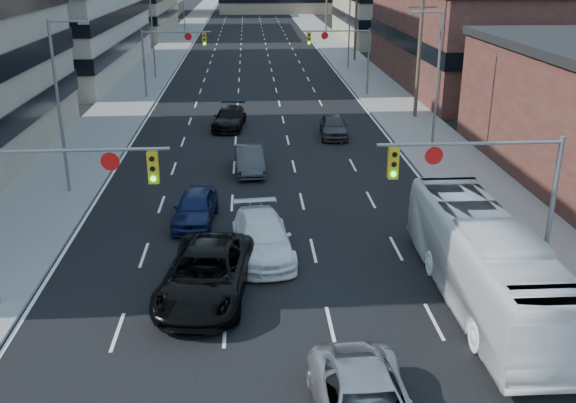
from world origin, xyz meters
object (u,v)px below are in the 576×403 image
Objects in this scene: black_pickup at (206,274)px; white_van at (262,237)px; transit_bus at (485,262)px; sedan_blue at (195,207)px.

black_pickup is 1.17× the size of white_van.
black_pickup is at bearing 174.07° from transit_bus.
black_pickup is 7.24m from sedan_blue.
black_pickup is 10.07m from transit_bus.
transit_bus is at bearing 1.37° from black_pickup.
white_van is (2.15, 3.43, -0.09)m from black_pickup.
transit_bus is 2.57× the size of sedan_blue.
transit_bus reaches higher than white_van.
sedan_blue is at bearing 123.58° from white_van.
black_pickup is 1.43× the size of sedan_blue.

